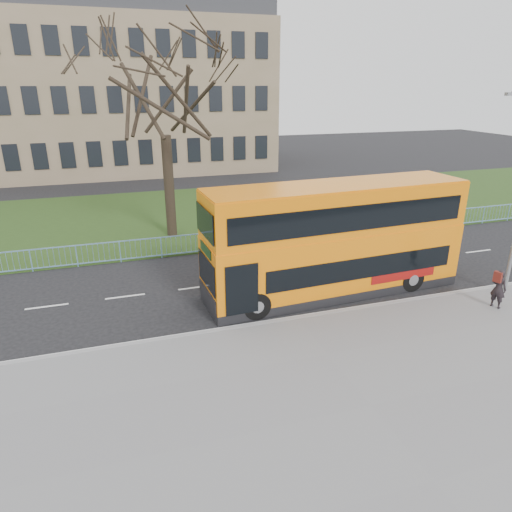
# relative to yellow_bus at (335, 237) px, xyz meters

# --- Properties ---
(ground) EXTENTS (120.00, 120.00, 0.00)m
(ground) POSITION_rel_yellow_bus_xyz_m (-2.41, -0.39, -2.43)
(ground) COLOR black
(ground) RESTS_ON ground
(pavement) EXTENTS (80.00, 10.50, 0.12)m
(pavement) POSITION_rel_yellow_bus_xyz_m (-2.41, -7.14, -2.37)
(pavement) COLOR slate
(pavement) RESTS_ON ground
(kerb) EXTENTS (80.00, 0.20, 0.14)m
(kerb) POSITION_rel_yellow_bus_xyz_m (-2.41, -1.94, -2.36)
(kerb) COLOR gray
(kerb) RESTS_ON ground
(grass_verge) EXTENTS (80.00, 15.40, 0.08)m
(grass_verge) POSITION_rel_yellow_bus_xyz_m (-2.41, 13.91, -2.39)
(grass_verge) COLOR #253C16
(grass_verge) RESTS_ON ground
(guard_railing) EXTENTS (40.00, 0.12, 1.10)m
(guard_railing) POSITION_rel_yellow_bus_xyz_m (-2.41, 6.21, -1.88)
(guard_railing) COLOR #80B6E4
(guard_railing) RESTS_ON ground
(bare_tree) EXTENTS (9.35, 9.35, 13.35)m
(bare_tree) POSITION_rel_yellow_bus_xyz_m (-5.41, 9.61, 4.33)
(bare_tree) COLOR black
(bare_tree) RESTS_ON grass_verge
(civic_building) EXTENTS (30.00, 15.00, 14.00)m
(civic_building) POSITION_rel_yellow_bus_xyz_m (-7.41, 34.61, 4.57)
(civic_building) COLOR #79674C
(civic_building) RESTS_ON ground
(yellow_bus) EXTENTS (10.93, 3.13, 4.53)m
(yellow_bus) POSITION_rel_yellow_bus_xyz_m (0.00, 0.00, 0.00)
(yellow_bus) COLOR orange
(yellow_bus) RESTS_ON ground
(pedestrian) EXTENTS (0.55, 0.66, 1.55)m
(pedestrian) POSITION_rel_yellow_bus_xyz_m (5.28, -3.47, -1.53)
(pedestrian) COLOR black
(pedestrian) RESTS_ON pavement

